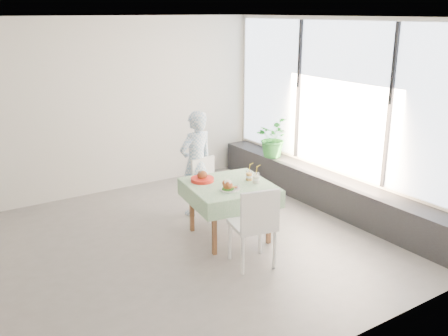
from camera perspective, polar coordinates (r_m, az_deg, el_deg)
floor at (r=6.34m, az=-7.17°, el=-9.51°), size 6.00×6.00×0.00m
ceiling at (r=5.66m, az=-8.28°, el=16.65°), size 6.00×6.00×0.00m
wall_back at (r=8.12m, az=-15.48°, el=6.48°), size 6.00×0.02×2.80m
wall_front at (r=3.85m, az=8.87°, el=-5.11°), size 6.00×0.02×2.80m
wall_right at (r=7.60m, az=13.21°, el=5.92°), size 0.02×5.00×2.80m
window_pane at (r=7.53m, az=13.18°, el=7.76°), size 0.01×4.80×2.18m
window_ledge at (r=7.76m, az=11.60°, el=-2.56°), size 0.40×4.80×0.50m
cafe_table at (r=6.51m, az=0.61°, el=-4.17°), size 1.18×1.18×0.74m
chair_far at (r=7.23m, az=-1.56°, el=-3.60°), size 0.45×0.45×0.86m
chair_near at (r=5.90m, az=3.28°, el=-8.29°), size 0.56×0.56×0.99m
diner at (r=7.20m, az=-3.20°, el=0.54°), size 0.61×0.45×1.53m
main_dish at (r=6.18m, az=0.56°, el=-2.15°), size 0.27×0.27×0.14m
juice_cup_orange at (r=6.54m, az=2.87°, el=-0.90°), size 0.09×0.09×0.26m
juice_cup_lemonade at (r=6.44m, az=3.67°, el=-1.20°), size 0.10×0.10×0.27m
second_dish at (r=6.51m, az=-2.50°, el=-1.17°), size 0.30×0.30×0.14m
potted_plant at (r=8.45m, az=5.49°, el=3.51°), size 0.78×0.79×0.66m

